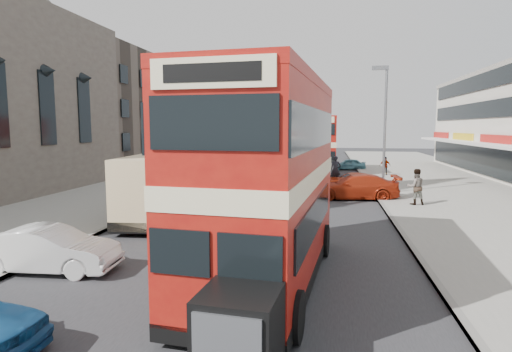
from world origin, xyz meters
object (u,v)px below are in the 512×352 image
Objects in this scene: bus_second at (321,145)px; cyclist at (335,176)px; car_left_front at (48,249)px; car_right_b at (351,182)px; coach at (178,179)px; pedestrian_far at (385,166)px; car_right_c at (348,164)px; street_lamp at (384,120)px; pedestrian_near at (416,187)px; bus_main at (268,181)px; car_right_a at (355,187)px.

bus_second is 4.06× the size of cyclist.
car_left_front is 20.88m from car_right_b.
cyclist is (8.14, 10.00, -0.83)m from coach.
bus_second is 6.11m from pedestrian_far.
pedestrian_far is at bearing 22.72° from car_right_c.
car_right_b is 1.28× the size of car_right_c.
street_lamp reaches higher than coach.
car_right_c is 1.73× the size of pedestrian_near.
car_right_b is 9.37m from pedestrian_far.
coach is 2.52× the size of car_right_b.
bus_main is 0.92× the size of coach.
car_right_c is at bearing 170.76° from car_right_b.
bus_main is 4.41× the size of cyclist.
coach is 12.97m from car_right_b.
coach is at bearing -62.76° from car_right_a.
cyclist is at bearing 96.15° from bus_second.
pedestrian_far is at bearing 161.78° from car_right_a.
street_lamp is 4.74m from car_right_a.
car_right_b is 14.03m from car_right_c.
car_left_front is 0.81× the size of car_right_a.
bus_second is 2.14× the size of car_right_b.
bus_main reaches higher than coach.
cyclist reaches higher than car_left_front.
bus_main reaches higher than car_right_c.
street_lamp is 11.41m from pedestrian_far.
coach is 5.55× the size of pedestrian_near.
bus_main is 7.00m from car_left_front.
pedestrian_far reaches higher than car_right_b.
street_lamp is 5.46m from pedestrian_near.
coach reaches higher than car_right_b.
street_lamp is 5.61m from cyclist.
bus_second is 2.24× the size of car_left_front.
bus_main is 14.94m from car_right_a.
cyclist is (-2.86, 2.82, -3.92)m from street_lamp.
pedestrian_far reaches higher than car_right_c.
pedestrian_far is at bearing 151.61° from car_right_b.
car_right_b is at bearing 39.68° from coach.
cyclist is at bearing 45.99° from coach.
car_left_front is at bearing -110.55° from cyclist.
pedestrian_far is (12.56, 17.81, -0.73)m from coach.
street_lamp is 5.05× the size of pedestrian_far.
car_left_front is at bearing -125.36° from street_lamp.
bus_main reaches higher than pedestrian_near.
car_right_b is 2.72× the size of pedestrian_far.
car_right_c is at bearing -127.57° from bus_second.
coach is 10.74m from car_right_a.
car_right_c is 19.94m from pedestrian_near.
cyclist is at bearing 135.40° from street_lamp.
car_right_a is (9.23, 5.42, -0.94)m from coach.
pedestrian_far is (5.65, -1.54, -1.75)m from bus_second.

